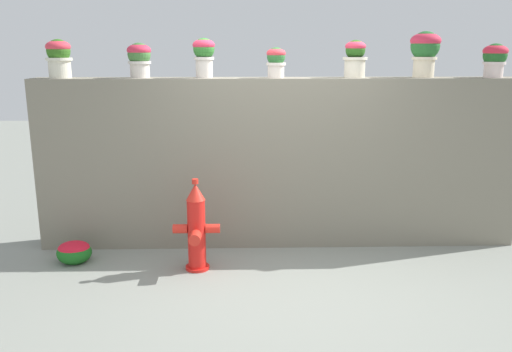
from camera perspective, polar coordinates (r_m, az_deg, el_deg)
ground_plane at (r=5.36m, az=3.18°, el=-11.18°), size 24.00×24.00×0.00m
stone_wall at (r=6.07m, az=2.49°, el=1.44°), size 5.46×0.39×1.93m
potted_plant_0 at (r=6.22m, az=-20.56°, el=12.10°), size 0.28×0.28×0.42m
potted_plant_1 at (r=6.06m, az=-12.51°, el=12.44°), size 0.26×0.26×0.38m
potted_plant_2 at (r=5.93m, az=-5.66°, el=13.08°), size 0.24×0.24×0.43m
potted_plant_3 at (r=5.92m, az=2.18°, el=12.43°), size 0.21×0.21×0.33m
potted_plant_4 at (r=6.08m, az=10.67°, el=12.58°), size 0.27×0.27×0.41m
potted_plant_5 at (r=6.29m, az=17.82°, el=12.98°), size 0.33×0.33×0.50m
potted_plant_6 at (r=6.53m, az=24.43°, el=11.61°), size 0.27×0.27×0.37m
fire_hydrant at (r=5.47m, az=-6.47°, el=-5.70°), size 0.48×0.38×0.97m
flower_bush_left at (r=6.04m, az=-19.08°, el=-7.70°), size 0.37×0.33×0.24m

